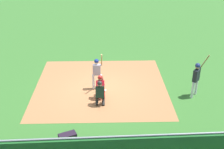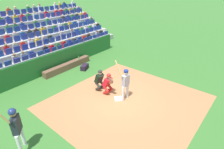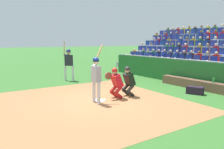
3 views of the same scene
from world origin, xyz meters
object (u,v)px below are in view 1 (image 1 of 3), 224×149
object	(u,v)px
batter_at_plate	(97,71)
on_deck_batter	(197,76)
home_plate_umpire	(100,92)
home_plate_marker	(101,90)
water_bottle_on_bench	(57,144)
equipment_duffel_bag	(68,137)
catcher_crouching	(100,86)

from	to	relation	value
batter_at_plate	on_deck_batter	size ratio (longest dim) A/B	0.95
home_plate_umpire	on_deck_batter	size ratio (longest dim) A/B	0.57
home_plate_umpire	home_plate_marker	bearing A→B (deg)	86.96
batter_at_plate	water_bottle_on_bench	bearing A→B (deg)	-106.86
batter_at_plate	home_plate_umpire	distance (m)	1.69
home_plate_umpire	water_bottle_on_bench	size ratio (longest dim) A/B	5.13
home_plate_umpire	equipment_duffel_bag	world-z (taller)	home_plate_umpire
home_plate_marker	water_bottle_on_bench	size ratio (longest dim) A/B	1.74
home_plate_umpire	equipment_duffel_bag	distance (m)	3.07
home_plate_marker	on_deck_batter	xyz separation A→B (m)	(4.84, -0.86, 1.16)
on_deck_batter	catcher_crouching	bearing A→B (deg)	178.88
home_plate_umpire	equipment_duffel_bag	bearing A→B (deg)	-117.43
home_plate_marker	batter_at_plate	xyz separation A→B (m)	(-0.19, 0.24, 1.07)
catcher_crouching	home_plate_umpire	size ratio (longest dim) A/B	0.99
batter_at_plate	on_deck_batter	distance (m)	5.15
equipment_duffel_bag	on_deck_batter	distance (m)	7.16
home_plate_umpire	water_bottle_on_bench	world-z (taller)	home_plate_umpire
water_bottle_on_bench	catcher_crouching	bearing A→B (deg)	67.57
home_plate_marker	catcher_crouching	world-z (taller)	catcher_crouching
water_bottle_on_bench	equipment_duffel_bag	bearing A→B (deg)	71.08
catcher_crouching	home_plate_umpire	xyz separation A→B (m)	(-0.04, -0.64, -0.01)
home_plate_marker	catcher_crouching	xyz separation A→B (m)	(-0.03, -0.76, 0.70)
catcher_crouching	water_bottle_on_bench	bearing A→B (deg)	-112.43
on_deck_batter	batter_at_plate	bearing A→B (deg)	167.63
catcher_crouching	on_deck_batter	xyz separation A→B (m)	(4.87, -0.10, 0.46)
catcher_crouching	equipment_duffel_bag	size ratio (longest dim) A/B	1.81
home_plate_umpire	on_deck_batter	distance (m)	4.96
home_plate_marker	water_bottle_on_bench	world-z (taller)	water_bottle_on_bench
catcher_crouching	equipment_duffel_bag	distance (m)	3.66
home_plate_umpire	equipment_duffel_bag	size ratio (longest dim) A/B	1.83
home_plate_marker	home_plate_umpire	bearing A→B (deg)	-93.04
home_plate_marker	equipment_duffel_bag	xyz separation A→B (m)	(-1.47, -4.09, 0.15)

